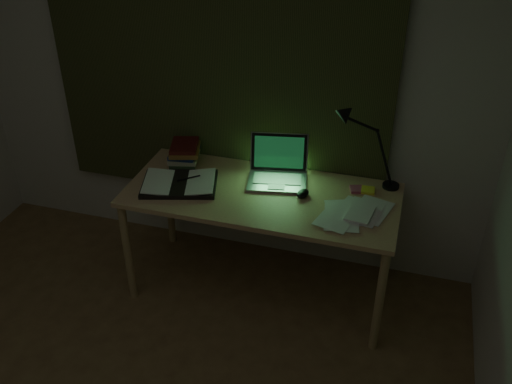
% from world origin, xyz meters
% --- Properties ---
extents(wall_back, '(3.50, 0.00, 2.50)m').
position_xyz_m(wall_back, '(0.00, 2.00, 1.25)').
color(wall_back, beige).
rests_on(wall_back, ground).
extents(curtain, '(2.20, 0.06, 2.00)m').
position_xyz_m(curtain, '(0.00, 1.96, 1.45)').
color(curtain, '#2E361B').
rests_on(curtain, wall_back).
extents(desk, '(1.63, 0.71, 0.74)m').
position_xyz_m(desk, '(0.41, 1.56, 0.37)').
color(desk, tan).
rests_on(desk, floor).
extents(laptop, '(0.43, 0.46, 0.26)m').
position_xyz_m(laptop, '(0.47, 1.70, 0.87)').
color(laptop, '#ADADB2').
rests_on(laptop, desk).
extents(open_textbook, '(0.52, 0.43, 0.04)m').
position_xyz_m(open_textbook, '(-0.09, 1.50, 0.76)').
color(open_textbook, white).
rests_on(open_textbook, desk).
extents(book_stack, '(0.23, 0.25, 0.15)m').
position_xyz_m(book_stack, '(-0.18, 1.78, 0.82)').
color(book_stack, white).
rests_on(book_stack, desk).
extents(loose_papers, '(0.39, 0.40, 0.02)m').
position_xyz_m(loose_papers, '(0.95, 1.51, 0.75)').
color(loose_papers, silver).
rests_on(loose_papers, desk).
extents(mouse, '(0.08, 0.11, 0.04)m').
position_xyz_m(mouse, '(0.65, 1.60, 0.76)').
color(mouse, black).
rests_on(mouse, desk).
extents(sticky_yellow, '(0.08, 0.08, 0.02)m').
position_xyz_m(sticky_yellow, '(1.01, 1.76, 0.75)').
color(sticky_yellow, yellow).
rests_on(sticky_yellow, desk).
extents(sticky_pink, '(0.10, 0.10, 0.02)m').
position_xyz_m(sticky_pink, '(0.95, 1.75, 0.75)').
color(sticky_pink, '#C54C6D').
rests_on(sticky_pink, desk).
extents(desk_lamp, '(0.39, 0.31, 0.55)m').
position_xyz_m(desk_lamp, '(1.14, 1.85, 1.02)').
color(desk_lamp, black).
rests_on(desk_lamp, desk).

